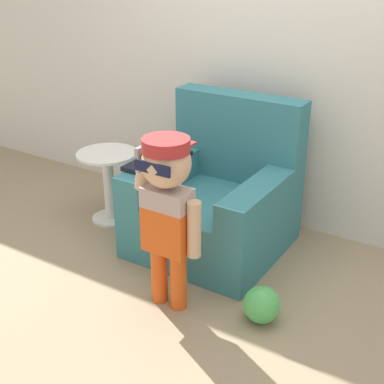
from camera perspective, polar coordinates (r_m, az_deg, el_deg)
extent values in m
plane|color=#998466|center=(3.61, 4.23, -6.26)|extent=(10.00, 10.00, 0.00)
cube|color=silver|center=(3.68, 9.43, 15.74)|extent=(10.00, 0.05, 2.60)
cube|color=teal|center=(3.55, 2.10, -3.17)|extent=(0.91, 0.89, 0.39)
cube|color=teal|center=(3.65, 5.04, 5.87)|extent=(0.91, 0.18, 0.59)
cube|color=teal|center=(3.54, -3.60, 1.76)|extent=(0.19, 0.71, 0.18)
cube|color=teal|center=(3.21, 6.90, -0.90)|extent=(0.19, 0.71, 0.18)
cube|color=black|center=(3.50, -3.64, 3.37)|extent=(0.23, 0.49, 0.03)
cylinder|color=#E05119|center=(3.05, -3.50, -8.68)|extent=(0.09, 0.09, 0.35)
cylinder|color=#E05119|center=(2.99, -1.46, -9.42)|extent=(0.09, 0.09, 0.35)
cube|color=#E05119|center=(2.86, -2.60, -3.97)|extent=(0.26, 0.15, 0.26)
cube|color=#B29993|center=(2.78, -2.67, -0.63)|extent=(0.26, 0.15, 0.11)
sphere|color=tan|center=(2.70, -2.76, 3.08)|extent=(0.26, 0.26, 0.26)
cylinder|color=#B22828|center=(2.67, -2.80, 5.02)|extent=(0.25, 0.25, 0.07)
cube|color=#B22828|center=(2.77, -1.41, 5.21)|extent=(0.15, 0.12, 0.01)
cube|color=#0F1433|center=(2.61, -4.25, 2.53)|extent=(0.21, 0.01, 0.06)
cylinder|color=tan|center=(2.76, 0.23, -4.01)|extent=(0.07, 0.07, 0.31)
cylinder|color=tan|center=(2.82, -5.25, 2.02)|extent=(0.10, 0.07, 0.19)
cube|color=gray|center=(2.77, -5.50, 3.55)|extent=(0.02, 0.07, 0.13)
cylinder|color=white|center=(4.04, -8.60, -2.74)|extent=(0.28, 0.28, 0.02)
cylinder|color=white|center=(3.93, -8.83, 0.44)|extent=(0.08, 0.08, 0.51)
cylinder|color=white|center=(3.83, -9.08, 4.05)|extent=(0.43, 0.43, 0.02)
sphere|color=#4CB256|center=(2.96, 7.45, -11.84)|extent=(0.20, 0.20, 0.20)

